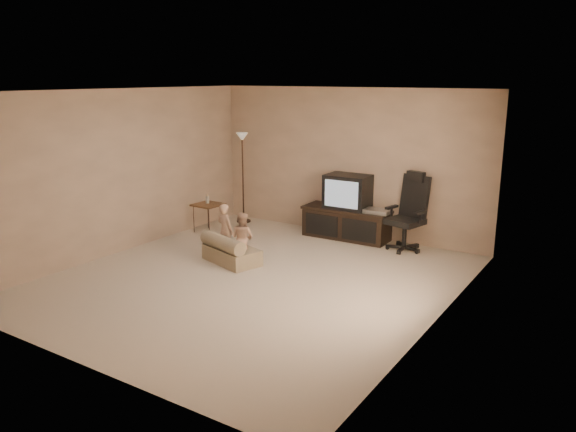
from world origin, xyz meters
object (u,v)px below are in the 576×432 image
(tv_stand, at_px, (347,212))
(toddler_right, at_px, (242,238))
(office_chair, at_px, (408,222))
(floor_lamp, at_px, (242,157))
(side_table, at_px, (208,205))
(child_sofa, at_px, (229,251))
(toddler_left, at_px, (225,230))

(tv_stand, height_order, toddler_right, tv_stand)
(toddler_right, bearing_deg, office_chair, -135.78)
(tv_stand, xyz_separation_m, floor_lamp, (-2.13, -0.08, 0.77))
(tv_stand, distance_m, floor_lamp, 2.27)
(tv_stand, bearing_deg, toddler_right, -110.93)
(office_chair, bearing_deg, side_table, -151.21)
(floor_lamp, distance_m, child_sofa, 2.62)
(tv_stand, xyz_separation_m, office_chair, (1.09, -0.07, -0.01))
(tv_stand, height_order, floor_lamp, floor_lamp)
(tv_stand, relative_size, toddler_right, 2.01)
(child_sofa, distance_m, toddler_left, 0.43)
(side_table, relative_size, child_sofa, 0.69)
(child_sofa, xyz_separation_m, toddler_right, (0.16, 0.11, 0.21))
(office_chair, distance_m, side_table, 3.45)
(side_table, height_order, toddler_left, toddler_left)
(child_sofa, bearing_deg, office_chair, 63.21)
(office_chair, distance_m, child_sofa, 2.84)
(tv_stand, distance_m, child_sofa, 2.30)
(side_table, bearing_deg, office_chair, 15.28)
(floor_lamp, distance_m, toddler_left, 2.21)
(office_chair, xyz_separation_m, floor_lamp, (-3.23, -0.02, 0.78))
(toddler_left, bearing_deg, office_chair, -131.12)
(tv_stand, height_order, office_chair, office_chair)
(floor_lamp, xyz_separation_m, toddler_right, (1.43, -1.92, -0.84))
(toddler_left, distance_m, toddler_right, 0.44)
(toddler_right, bearing_deg, child_sofa, 32.83)
(floor_lamp, height_order, toddler_right, floor_lamp)
(side_table, xyz_separation_m, toddler_right, (1.53, -1.03, -0.11))
(side_table, height_order, child_sofa, side_table)
(child_sofa, distance_m, toddler_right, 0.28)
(toddler_right, bearing_deg, toddler_left, -19.70)
(office_chair, relative_size, side_table, 1.81)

